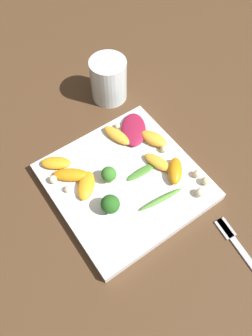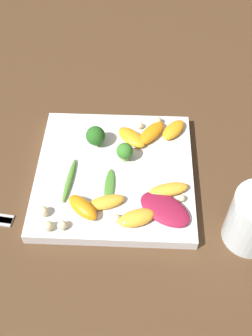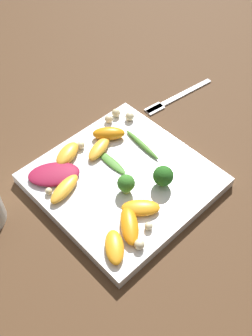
{
  "view_description": "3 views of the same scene",
  "coord_description": "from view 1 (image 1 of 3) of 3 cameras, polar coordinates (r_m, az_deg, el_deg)",
  "views": [
    {
      "loc": [
        -0.18,
        -0.25,
        0.56
      ],
      "look_at": [
        0.01,
        0.01,
        0.03
      ],
      "focal_mm": 35.0,
      "sensor_mm": 36.0,
      "label": 1
    },
    {
      "loc": [
        0.41,
        0.04,
        0.55
      ],
      "look_at": [
        0.0,
        0.02,
        0.03
      ],
      "focal_mm": 42.0,
      "sensor_mm": 36.0,
      "label": 2
    },
    {
      "loc": [
        -0.3,
        0.28,
        0.54
      ],
      "look_at": [
        0.0,
        -0.01,
        0.03
      ],
      "focal_mm": 42.0,
      "sensor_mm": 36.0,
      "label": 3
    }
  ],
  "objects": [
    {
      "name": "macadamia_nut_6",
      "position": [
        0.63,
        13.72,
        -2.21
      ],
      "size": [
        0.02,
        0.02,
        0.02
      ],
      "color": "beige",
      "rests_on": "plate"
    },
    {
      "name": "orange_segment_6",
      "position": [
        0.63,
        5.59,
        0.99
      ],
      "size": [
        0.04,
        0.06,
        0.01
      ],
      "color": "#FCAD33",
      "rests_on": "plate"
    },
    {
      "name": "macadamia_nut_1",
      "position": [
        0.62,
        -12.59,
        -1.95
      ],
      "size": [
        0.02,
        0.02,
        0.02
      ],
      "color": "beige",
      "rests_on": "plate"
    },
    {
      "name": "arugula_sprig_0",
      "position": [
        0.6,
        6.1,
        -5.45
      ],
      "size": [
        0.09,
        0.02,
        0.01
      ],
      "color": "#518E33",
      "rests_on": "plate"
    },
    {
      "name": "orange_segment_0",
      "position": [
        0.64,
        -12.11,
        0.86
      ],
      "size": [
        0.06,
        0.06,
        0.02
      ],
      "color": "orange",
      "rests_on": "plate"
    },
    {
      "name": "ground_plane",
      "position": [
        0.64,
        -0.12,
        -2.88
      ],
      "size": [
        2.4,
        2.4,
        0.0
      ],
      "primitive_type": "plane",
      "color": "#4C331E"
    },
    {
      "name": "broccoli_floret_0",
      "position": [
        0.57,
        -2.75,
        -6.32
      ],
      "size": [
        0.03,
        0.03,
        0.04
      ],
      "color": "#84AD5B",
      "rests_on": "plate"
    },
    {
      "name": "radicchio_leaf_0",
      "position": [
        0.68,
        1.32,
        6.73
      ],
      "size": [
        0.09,
        0.1,
        0.01
      ],
      "color": "maroon",
      "rests_on": "plate"
    },
    {
      "name": "macadamia_nut_0",
      "position": [
        0.61,
        -10.09,
        -3.61
      ],
      "size": [
        0.01,
        0.01,
        0.01
      ],
      "color": "beige",
      "rests_on": "plate"
    },
    {
      "name": "macadamia_nut_2",
      "position": [
        0.68,
        -1.54,
        7.31
      ],
      "size": [
        0.01,
        0.01,
        0.01
      ],
      "color": "beige",
      "rests_on": "plate"
    },
    {
      "name": "macadamia_nut_5",
      "position": [
        0.63,
        12.3,
        -1.0
      ],
      "size": [
        0.02,
        0.02,
        0.02
      ],
      "color": "beige",
      "rests_on": "plate"
    },
    {
      "name": "drinking_glass",
      "position": [
        0.74,
        -3.04,
        15.08
      ],
      "size": [
        0.08,
        0.08,
        0.1
      ],
      "color": "silver",
      "rests_on": "ground_plane"
    },
    {
      "name": "orange_segment_1",
      "position": [
        0.61,
        -6.95,
        -3.03
      ],
      "size": [
        0.06,
        0.07,
        0.02
      ],
      "color": "orange",
      "rests_on": "plate"
    },
    {
      "name": "fork",
      "position": [
        0.61,
        19.62,
        -13.5
      ],
      "size": [
        0.04,
        0.17,
        0.01
      ],
      "color": "#B2B2B7",
      "rests_on": "ground_plane"
    },
    {
      "name": "macadamia_nut_3",
      "position": [
        0.61,
        12.77,
        -4.19
      ],
      "size": [
        0.02,
        0.02,
        0.02
      ],
      "color": "beige",
      "rests_on": "plate"
    },
    {
      "name": "plate",
      "position": [
        0.63,
        -0.12,
        -2.43
      ],
      "size": [
        0.27,
        0.27,
        0.02
      ],
      "color": "white",
      "rests_on": "ground_plane"
    },
    {
      "name": "orange_segment_3",
      "position": [
        0.67,
        -1.58,
        5.7
      ],
      "size": [
        0.04,
        0.07,
        0.02
      ],
      "color": "#FCAD33",
      "rests_on": "plate"
    },
    {
      "name": "orange_segment_5",
      "position": [
        0.62,
        -9.5,
        -1.17
      ],
      "size": [
        0.07,
        0.06,
        0.02
      ],
      "color": "orange",
      "rests_on": "plate"
    },
    {
      "name": "arugula_sprig_1",
      "position": [
        0.63,
        2.9,
        -0.59
      ],
      "size": [
        0.07,
        0.02,
        0.01
      ],
      "color": "#47842D",
      "rests_on": "plate"
    },
    {
      "name": "broccoli_floret_1",
      "position": [
        0.6,
        -3.02,
        -1.15
      ],
      "size": [
        0.03,
        0.03,
        0.04
      ],
      "color": "#84AD5B",
      "rests_on": "plate"
    },
    {
      "name": "macadamia_nut_4",
      "position": [
        0.65,
        6.58,
        3.31
      ],
      "size": [
        0.01,
        0.01,
        0.01
      ],
      "color": "beige",
      "rests_on": "plate"
    },
    {
      "name": "orange_segment_4",
      "position": [
        0.62,
        8.56,
        -0.48
      ],
      "size": [
        0.06,
        0.06,
        0.02
      ],
      "color": "orange",
      "rests_on": "plate"
    },
    {
      "name": "orange_segment_2",
      "position": [
        0.66,
        4.86,
        5.14
      ],
      "size": [
        0.05,
        0.06,
        0.02
      ],
      "color": "#FCAD33",
      "rests_on": "plate"
    }
  ]
}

